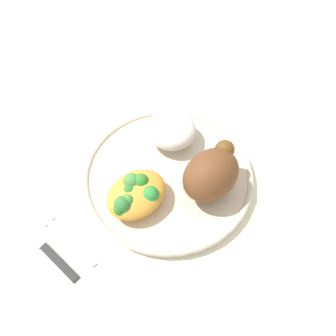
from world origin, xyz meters
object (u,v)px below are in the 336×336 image
object	(u,v)px
plate	(168,174)
fork	(61,233)
roasted_chicken	(211,173)
knife	(43,246)
rice_pile	(171,130)
mac_cheese_with_broccoli	(136,193)

from	to	relation	value
plate	fork	size ratio (longest dim) A/B	2.08
roasted_chicken	knife	size ratio (longest dim) A/B	0.57
roasted_chicken	knife	xyz separation A→B (m)	(-0.26, 0.11, -0.06)
rice_pile	knife	size ratio (longest dim) A/B	0.48
fork	knife	xyz separation A→B (m)	(-0.03, -0.00, 0.00)
plate	roasted_chicken	xyz separation A→B (m)	(0.03, -0.07, 0.05)
roasted_chicken	knife	bearing A→B (deg)	157.25
mac_cheese_with_broccoli	knife	distance (m)	0.17
roasted_chicken	rice_pile	world-z (taller)	roasted_chicken
plate	knife	bearing A→B (deg)	170.27
rice_pile	knife	xyz separation A→B (m)	(-0.28, -0.01, -0.04)
roasted_chicken	fork	xyz separation A→B (m)	(-0.23, 0.11, -0.06)
rice_pile	knife	distance (m)	0.29
fork	plate	bearing A→B (deg)	-11.29
roasted_chicken	rice_pile	distance (m)	0.12
roasted_chicken	fork	size ratio (longest dim) A/B	0.76
roasted_chicken	plate	bearing A→B (deg)	112.91
mac_cheese_with_broccoli	fork	world-z (taller)	mac_cheese_with_broccoli
plate	rice_pile	xyz separation A→B (m)	(0.05, 0.05, 0.03)
plate	fork	distance (m)	0.20
mac_cheese_with_broccoli	knife	xyz separation A→B (m)	(-0.15, 0.05, -0.04)
mac_cheese_with_broccoli	plate	bearing A→B (deg)	5.20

